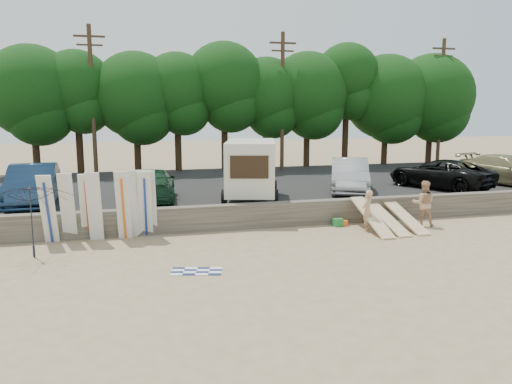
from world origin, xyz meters
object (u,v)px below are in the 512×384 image
car_2 (350,175)px  car_4 (508,170)px  car_0 (33,185)px  beachgoer_b (424,203)px  box_trailer (251,167)px  beachgoer_a (367,211)px  car_1 (152,185)px  car_3 (440,174)px  cooler (338,222)px  beach_umbrella (33,221)px

car_2 → car_4: (9.38, 0.10, -0.03)m
car_0 → beachgoer_b: (15.55, -4.87, -0.63)m
box_trailer → car_2: bearing=25.1°
beachgoer_a → car_0: bearing=-63.3°
box_trailer → car_1: box_trailer is taller
box_trailer → car_0: box_trailer is taller
car_3 → cooler: 8.48m
box_trailer → cooler: bearing=-31.0°
beachgoer_b → car_4: bearing=-124.2°
car_0 → beachgoer_b: 16.30m
car_1 → beachgoer_a: size_ratio=3.07×
car_0 → cooler: bearing=-21.4°
car_1 → beachgoer_b: bearing=161.6°
box_trailer → cooler: 4.69m
box_trailer → beach_umbrella: size_ratio=1.72×
box_trailer → car_3: (10.31, 0.86, -0.74)m
box_trailer → beachgoer_b: (6.32, -3.88, -1.25)m
box_trailer → beach_umbrella: (-8.34, -4.69, -0.99)m
car_1 → cooler: car_1 is taller
car_2 → car_3: (5.07, -0.02, -0.08)m
car_2 → beach_umbrella: bearing=-134.4°
car_3 → beachgoer_b: (-3.99, -4.74, -0.51)m
car_3 → beachgoer_a: 8.27m
beachgoer_b → car_2: bearing=-51.8°
car_2 → car_3: 5.07m
car_0 → car_3: 19.54m
car_4 → beachgoer_a: size_ratio=3.38×
car_4 → beachgoer_b: size_ratio=2.92×
car_1 → beachgoer_a: car_1 is taller
beachgoer_a → beach_umbrella: bearing=-39.0°
car_1 → car_0: bearing=2.4°
car_2 → car_3: car_2 is taller
car_1 → car_3: car_3 is taller
box_trailer → car_4: 14.67m
car_2 → car_4: 9.38m
car_0 → car_1: (4.89, -0.23, -0.15)m
car_3 → beachgoer_a: (-6.61, -4.93, -0.64)m
car_3 → car_4: 4.32m
car_4 → cooler: bearing=-177.9°
car_3 → car_2: bearing=-22.2°
cooler → car_0: bearing=156.7°
beachgoer_a → box_trailer: bearing=-89.7°
beachgoer_b → beach_umbrella: (-14.66, -0.81, 0.26)m
car_0 → beachgoer_a: (12.93, -5.06, -0.76)m
box_trailer → cooler: box_trailer is taller
beachgoer_b → beach_umbrella: beach_umbrella is taller
beachgoer_b → cooler: beachgoer_b is taller
car_1 → car_3: bearing=-174.5°
car_4 → beachgoer_b: (-8.31, -4.86, -0.56)m
box_trailer → car_1: size_ratio=0.92×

